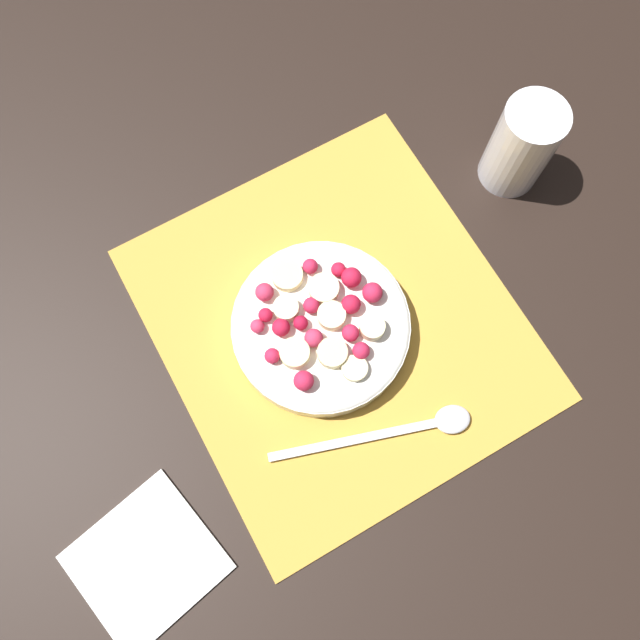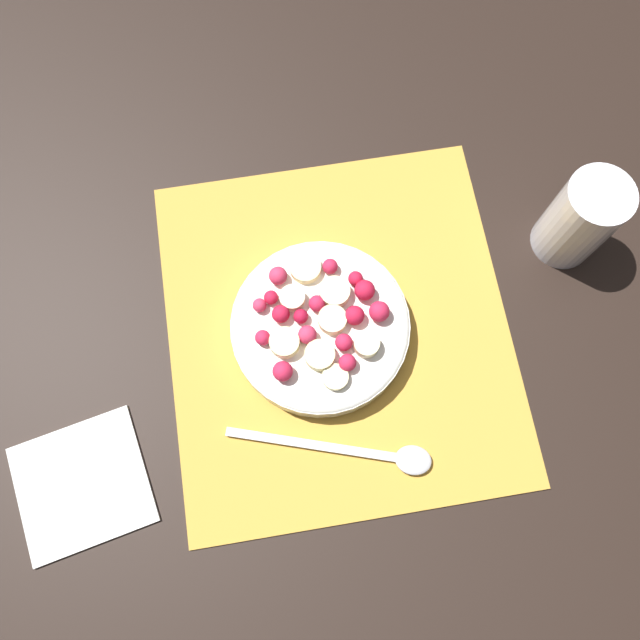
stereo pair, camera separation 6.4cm
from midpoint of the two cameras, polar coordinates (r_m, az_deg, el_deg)
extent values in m
plane|color=black|center=(0.68, -1.11, -0.78)|extent=(3.00, 3.00, 0.00)
cube|color=gold|center=(0.68, -1.12, -0.71)|extent=(0.40, 0.37, 0.01)
cylinder|color=silver|center=(0.66, -2.73, -1.03)|extent=(0.19, 0.19, 0.03)
torus|color=silver|center=(0.65, -2.77, -0.80)|extent=(0.19, 0.19, 0.01)
cylinder|color=white|center=(0.65, -2.79, -0.69)|extent=(0.17, 0.17, 0.00)
cylinder|color=beige|center=(0.63, -1.73, -3.54)|extent=(0.04, 0.04, 0.01)
cylinder|color=beige|center=(0.63, -5.18, -3.54)|extent=(0.04, 0.04, 0.01)
cylinder|color=beige|center=(0.65, -2.49, 2.34)|extent=(0.05, 0.05, 0.01)
cylinder|color=beige|center=(0.64, -1.77, -0.07)|extent=(0.04, 0.04, 0.01)
cylinder|color=beige|center=(0.66, -5.76, 3.59)|extent=(0.04, 0.04, 0.01)
cylinder|color=beige|center=(0.63, 1.97, -1.18)|extent=(0.03, 0.03, 0.01)
cylinder|color=beige|center=(0.63, 0.32, -4.96)|extent=(0.04, 0.04, 0.01)
cylinder|color=#F4EAB7|center=(0.64, -5.93, 0.56)|extent=(0.04, 0.04, 0.01)
sphere|color=red|center=(0.64, -0.04, 1.11)|extent=(0.02, 0.02, 0.02)
sphere|color=#D12347|center=(0.64, 2.24, 1.71)|extent=(0.02, 0.02, 0.02)
sphere|color=#D12347|center=(0.62, -4.42, -6.06)|extent=(0.02, 0.02, 0.02)
sphere|color=red|center=(0.65, -1.06, 4.18)|extent=(0.02, 0.02, 0.02)
sphere|color=red|center=(0.65, 0.11, 3.45)|extent=(0.02, 0.02, 0.02)
sphere|color=red|center=(0.64, -7.80, -0.02)|extent=(0.01, 0.01, 0.01)
sphere|color=#B21433|center=(0.64, -4.61, -0.75)|extent=(0.02, 0.02, 0.02)
sphere|color=#DB3356|center=(0.63, -3.44, -2.14)|extent=(0.02, 0.02, 0.02)
sphere|color=#D12347|center=(0.63, -7.25, -3.76)|extent=(0.02, 0.02, 0.02)
sphere|color=#D12347|center=(0.64, -3.61, 0.87)|extent=(0.02, 0.02, 0.02)
sphere|color=#DB3356|center=(0.65, -7.87, 2.08)|extent=(0.02, 0.02, 0.02)
sphere|color=#D12347|center=(0.63, 1.12, -3.21)|extent=(0.02, 0.02, 0.02)
sphere|color=#DB3356|center=(0.64, -8.55, -1.04)|extent=(0.01, 0.01, 0.01)
sphere|color=red|center=(0.64, -6.42, -1.16)|extent=(0.02, 0.02, 0.02)
sphere|color=#D12347|center=(0.66, -3.50, 4.55)|extent=(0.02, 0.02, 0.02)
sphere|color=#D12347|center=(0.63, -0.32, -1.83)|extent=(0.02, 0.02, 0.02)
cube|color=silver|center=(0.65, 0.21, -11.42)|extent=(0.06, 0.17, 0.00)
ellipsoid|color=silver|center=(0.66, 9.32, -9.43)|extent=(0.04, 0.04, 0.01)
cylinder|color=white|center=(0.73, 15.55, 14.72)|extent=(0.07, 0.07, 0.11)
cube|color=white|center=(0.68, -18.39, -20.72)|extent=(0.15, 0.15, 0.01)
camera|label=1|loc=(0.03, -92.90, -9.69)|focal=35.00mm
camera|label=2|loc=(0.03, 87.10, 9.69)|focal=35.00mm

